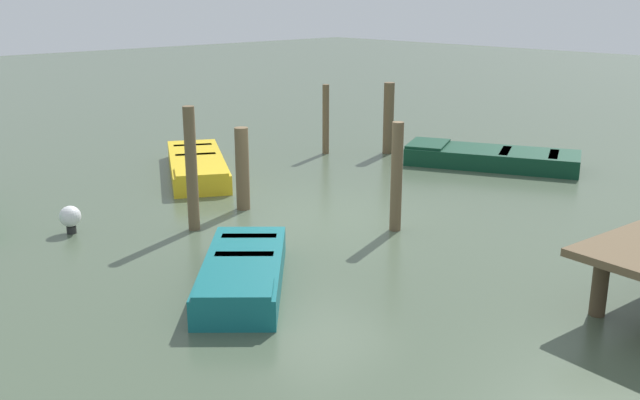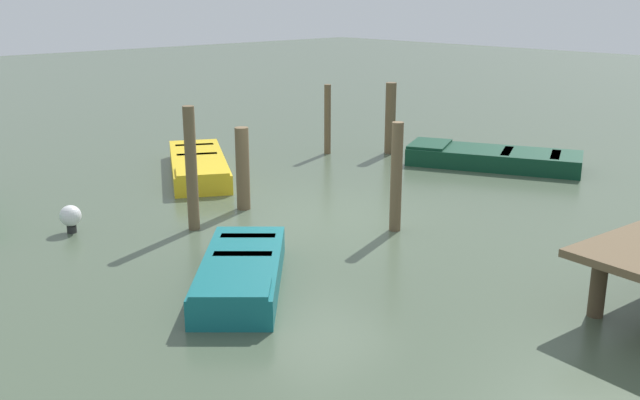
{
  "view_description": "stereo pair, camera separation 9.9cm",
  "coord_description": "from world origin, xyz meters",
  "px_view_note": "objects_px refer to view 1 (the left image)",
  "views": [
    {
      "loc": [
        8.37,
        8.88,
        3.9
      ],
      "look_at": [
        0.0,
        0.0,
        0.35
      ],
      "focal_mm": 39.74,
      "sensor_mm": 36.0,
      "label": 1
    },
    {
      "loc": [
        8.3,
        8.94,
        3.9
      ],
      "look_at": [
        0.0,
        0.0,
        0.35
      ],
      "focal_mm": 39.74,
      "sensor_mm": 36.0,
      "label": 2
    }
  ],
  "objects_px": {
    "rowboat_yellow": "(197,165)",
    "mooring_piling_mid_left": "(242,169)",
    "rowboat_dark_green": "(490,157)",
    "mooring_piling_near_left": "(191,169)",
    "mooring_piling_near_right": "(397,177)",
    "mooring_piling_center": "(326,119)",
    "marker_buoy": "(70,217)",
    "mooring_piling_mid_right": "(389,118)",
    "rowboat_teal": "(243,272)"
  },
  "relations": [
    {
      "from": "mooring_piling_center",
      "to": "marker_buoy",
      "type": "xyz_separation_m",
      "value": [
        7.48,
        1.56,
        -0.59
      ]
    },
    {
      "from": "mooring_piling_near_left",
      "to": "mooring_piling_near_right",
      "type": "relative_size",
      "value": 1.14
    },
    {
      "from": "rowboat_dark_green",
      "to": "mooring_piling_mid_right",
      "type": "relative_size",
      "value": 2.31
    },
    {
      "from": "mooring_piling_center",
      "to": "mooring_piling_mid_left",
      "type": "height_order",
      "value": "mooring_piling_center"
    },
    {
      "from": "mooring_piling_mid_right",
      "to": "mooring_piling_near_left",
      "type": "bearing_deg",
      "value": 14.18
    },
    {
      "from": "mooring_piling_center",
      "to": "mooring_piling_mid_right",
      "type": "xyz_separation_m",
      "value": [
        -1.19,
        1.05,
        0.02
      ]
    },
    {
      "from": "mooring_piling_near_left",
      "to": "marker_buoy",
      "type": "height_order",
      "value": "mooring_piling_near_left"
    },
    {
      "from": "mooring_piling_mid_left",
      "to": "rowboat_dark_green",
      "type": "bearing_deg",
      "value": 169.17
    },
    {
      "from": "rowboat_teal",
      "to": "rowboat_yellow",
      "type": "height_order",
      "value": "same"
    },
    {
      "from": "rowboat_yellow",
      "to": "mooring_piling_near_left",
      "type": "distance_m",
      "value": 4.01
    },
    {
      "from": "mooring_piling_center",
      "to": "mooring_piling_mid_left",
      "type": "distance_m",
      "value": 5.11
    },
    {
      "from": "mooring_piling_near_right",
      "to": "mooring_piling_near_left",
      "type": "bearing_deg",
      "value": -43.79
    },
    {
      "from": "mooring_piling_near_right",
      "to": "mooring_piling_mid_left",
      "type": "relative_size",
      "value": 1.21
    },
    {
      "from": "rowboat_yellow",
      "to": "mooring_piling_mid_right",
      "type": "bearing_deg",
      "value": 103.33
    },
    {
      "from": "mooring_piling_near_right",
      "to": "mooring_piling_center",
      "type": "xyz_separation_m",
      "value": [
        -3.35,
        -5.22,
        -0.06
      ]
    },
    {
      "from": "mooring_piling_near_right",
      "to": "mooring_piling_mid_right",
      "type": "xyz_separation_m",
      "value": [
        -4.54,
        -4.17,
        -0.04
      ]
    },
    {
      "from": "rowboat_teal",
      "to": "mooring_piling_near_right",
      "type": "xyz_separation_m",
      "value": [
        -3.41,
        -0.18,
        0.72
      ]
    },
    {
      "from": "mooring_piling_near_right",
      "to": "mooring_piling_center",
      "type": "height_order",
      "value": "mooring_piling_near_right"
    },
    {
      "from": "rowboat_yellow",
      "to": "rowboat_dark_green",
      "type": "bearing_deg",
      "value": 83.64
    },
    {
      "from": "mooring_piling_near_left",
      "to": "mooring_piling_mid_right",
      "type": "height_order",
      "value": "mooring_piling_near_left"
    },
    {
      "from": "mooring_piling_near_right",
      "to": "mooring_piling_mid_left",
      "type": "distance_m",
      "value": 3.01
    },
    {
      "from": "rowboat_teal",
      "to": "marker_buoy",
      "type": "relative_size",
      "value": 5.82
    },
    {
      "from": "mooring_piling_near_left",
      "to": "mooring_piling_center",
      "type": "distance_m",
      "value": 6.49
    },
    {
      "from": "mooring_piling_mid_left",
      "to": "mooring_piling_mid_right",
      "type": "bearing_deg",
      "value": -166.22
    },
    {
      "from": "mooring_piling_near_left",
      "to": "mooring_piling_near_right",
      "type": "xyz_separation_m",
      "value": [
        -2.5,
        2.4,
        -0.13
      ]
    },
    {
      "from": "rowboat_dark_green",
      "to": "mooring_piling_near_left",
      "type": "height_order",
      "value": "mooring_piling_near_left"
    },
    {
      "from": "rowboat_yellow",
      "to": "mooring_piling_mid_left",
      "type": "bearing_deg",
      "value": 13.14
    },
    {
      "from": "rowboat_teal",
      "to": "mooring_piling_mid_right",
      "type": "height_order",
      "value": "mooring_piling_mid_right"
    },
    {
      "from": "mooring_piling_near_right",
      "to": "mooring_piling_mid_left",
      "type": "height_order",
      "value": "mooring_piling_near_right"
    },
    {
      "from": "mooring_piling_center",
      "to": "mooring_piling_mid_left",
      "type": "bearing_deg",
      "value": 28.53
    },
    {
      "from": "rowboat_yellow",
      "to": "rowboat_teal",
      "type": "bearing_deg",
      "value": 1.73
    },
    {
      "from": "rowboat_dark_green",
      "to": "mooring_piling_mid_left",
      "type": "height_order",
      "value": "mooring_piling_mid_left"
    },
    {
      "from": "rowboat_dark_green",
      "to": "mooring_piling_mid_left",
      "type": "xyz_separation_m",
      "value": [
        6.36,
        -1.22,
        0.56
      ]
    },
    {
      "from": "mooring_piling_mid_right",
      "to": "marker_buoy",
      "type": "relative_size",
      "value": 3.73
    },
    {
      "from": "rowboat_teal",
      "to": "marker_buoy",
      "type": "bearing_deg",
      "value": -126.42
    },
    {
      "from": "rowboat_dark_green",
      "to": "mooring_piling_mid_left",
      "type": "distance_m",
      "value": 6.5
    },
    {
      "from": "rowboat_yellow",
      "to": "marker_buoy",
      "type": "height_order",
      "value": "marker_buoy"
    },
    {
      "from": "mooring_piling_mid_right",
      "to": "mooring_piling_center",
      "type": "bearing_deg",
      "value": -41.33
    },
    {
      "from": "mooring_piling_near_left",
      "to": "mooring_piling_mid_left",
      "type": "relative_size",
      "value": 1.37
    },
    {
      "from": "marker_buoy",
      "to": "mooring_piling_mid_left",
      "type": "bearing_deg",
      "value": 163.68
    },
    {
      "from": "mooring_piling_near_right",
      "to": "rowboat_teal",
      "type": "bearing_deg",
      "value": 3.01
    },
    {
      "from": "rowboat_teal",
      "to": "mooring_piling_near_left",
      "type": "bearing_deg",
      "value": -156.55
    },
    {
      "from": "rowboat_teal",
      "to": "rowboat_dark_green",
      "type": "bearing_deg",
      "value": 144.3
    },
    {
      "from": "rowboat_yellow",
      "to": "mooring_piling_mid_left",
      "type": "height_order",
      "value": "mooring_piling_mid_left"
    },
    {
      "from": "mooring_piling_mid_left",
      "to": "marker_buoy",
      "type": "bearing_deg",
      "value": -16.32
    },
    {
      "from": "rowboat_yellow",
      "to": "marker_buoy",
      "type": "relative_size",
      "value": 8.23
    },
    {
      "from": "rowboat_teal",
      "to": "mooring_piling_near_right",
      "type": "bearing_deg",
      "value": 135.89
    },
    {
      "from": "mooring_piling_mid_left",
      "to": "mooring_piling_near_left",
      "type": "bearing_deg",
      "value": 15.85
    },
    {
      "from": "rowboat_teal",
      "to": "rowboat_yellow",
      "type": "bearing_deg",
      "value": -165.46
    },
    {
      "from": "rowboat_dark_green",
      "to": "rowboat_yellow",
      "type": "height_order",
      "value": "same"
    }
  ]
}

